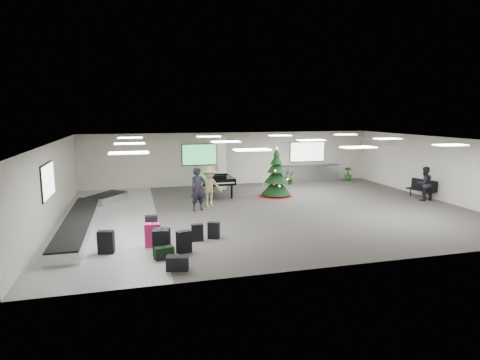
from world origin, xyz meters
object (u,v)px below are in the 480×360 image
object	(u,v)px
christmas_tree	(276,179)
bench	(423,188)
traveler_a	(198,189)
service_counter	(309,173)
traveler_b	(210,187)
traveler_bench	(424,184)
baggage_carousel	(86,217)
potted_plant_right	(348,174)
potted_plant_left	(290,178)
pink_suitcase	(153,235)
grand_piano	(216,180)

from	to	relation	value
christmas_tree	bench	distance (m)	7.61
bench	traveler_a	bearing A→B (deg)	163.66
service_counter	traveler_b	size ratio (longest dim) A/B	2.11
bench	traveler_bench	xyz separation A→B (m)	(-0.40, -0.57, 0.33)
baggage_carousel	traveler_bench	world-z (taller)	traveler_bench
traveler_bench	potted_plant_right	world-z (taller)	traveler_bench
bench	potted_plant_right	size ratio (longest dim) A/B	1.81
baggage_carousel	traveler_b	world-z (taller)	traveler_b
bench	traveler_bench	distance (m)	0.77
christmas_tree	potted_plant_right	bearing A→B (deg)	29.48
baggage_carousel	traveler_a	distance (m)	4.84
christmas_tree	potted_plant_left	size ratio (longest dim) A/B	3.21
service_counter	potted_plant_right	distance (m)	2.71
pink_suitcase	traveler_bench	bearing A→B (deg)	25.27
potted_plant_left	pink_suitcase	bearing A→B (deg)	-131.79
service_counter	traveler_bench	distance (m)	7.49
pink_suitcase	potted_plant_right	distance (m)	16.65
baggage_carousel	grand_piano	distance (m)	7.12
potted_plant_left	traveler_a	bearing A→B (deg)	-141.35
traveler_b	traveler_a	bearing A→B (deg)	-148.53
potted_plant_right	potted_plant_left	bearing A→B (deg)	-173.92
baggage_carousel	potted_plant_right	world-z (taller)	potted_plant_right
christmas_tree	traveler_bench	xyz separation A→B (m)	(6.80, -2.99, -0.05)
baggage_carousel	pink_suitcase	distance (m)	4.55
traveler_a	traveler_bench	bearing A→B (deg)	-24.91
bench	potted_plant_right	xyz separation A→B (m)	(-0.90, 5.98, -0.10)
grand_piano	potted_plant_right	xyz separation A→B (m)	(9.43, 2.93, -0.45)
service_counter	potted_plant_right	bearing A→B (deg)	-4.57
traveler_bench	potted_plant_right	bearing A→B (deg)	-85.08
potted_plant_right	traveler_a	bearing A→B (deg)	-152.13
grand_piano	traveler_b	bearing A→B (deg)	-110.45
potted_plant_right	traveler_b	bearing A→B (deg)	-153.36
bench	grand_piano	bearing A→B (deg)	148.43
pink_suitcase	christmas_tree	size ratio (longest dim) A/B	0.31
traveler_bench	service_counter	bearing A→B (deg)	-64.12
pink_suitcase	grand_piano	distance (m)	8.25
service_counter	traveler_bench	bearing A→B (deg)	-64.68
christmas_tree	grand_piano	bearing A→B (deg)	168.52
pink_suitcase	potted_plant_right	size ratio (longest dim) A/B	0.93
service_counter	pink_suitcase	bearing A→B (deg)	-134.49
service_counter	bench	distance (m)	7.17
service_counter	potted_plant_left	size ratio (longest dim) A/B	4.87
traveler_bench	christmas_tree	bearing A→B (deg)	-23.16
grand_piano	potted_plant_left	bearing A→B (deg)	24.08
pink_suitcase	traveler_b	bearing A→B (deg)	70.87
service_counter	traveler_a	xyz separation A→B (m)	(-8.13, -5.94, 0.44)
christmas_tree	traveler_a	xyz separation A→B (m)	(-4.53, -2.17, 0.07)
potted_plant_left	potted_plant_right	size ratio (longest dim) A/B	0.95
pink_suitcase	traveler_a	distance (m)	5.14
traveler_a	traveler_bench	distance (m)	11.36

